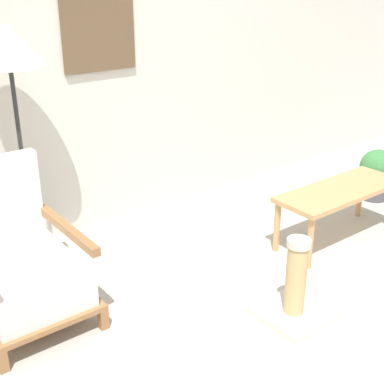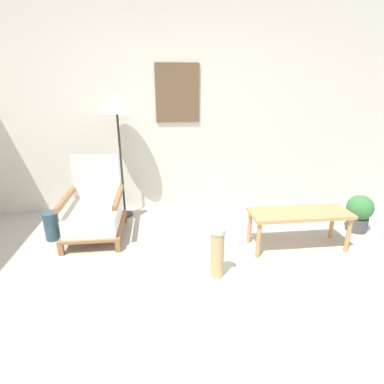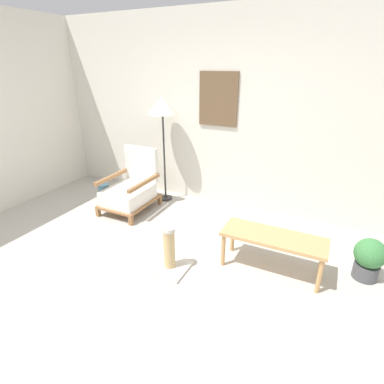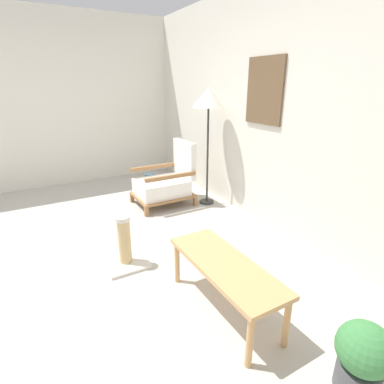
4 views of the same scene
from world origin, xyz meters
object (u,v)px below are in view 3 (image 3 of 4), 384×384
at_px(potted_plant, 369,258).
at_px(scratching_post, 169,255).
at_px(coffee_table, 273,240).
at_px(armchair, 131,189).
at_px(floor_lamp, 162,108).
at_px(vase, 105,194).

bearing_deg(potted_plant, scratching_post, -158.00).
bearing_deg(coffee_table, armchair, 166.25).
height_order(floor_lamp, potted_plant, floor_lamp).
xyz_separation_m(armchair, scratching_post, (1.22, -0.99, -0.15)).
bearing_deg(scratching_post, armchair, 140.94).
height_order(coffee_table, scratching_post, scratching_post).
distance_m(vase, scratching_post, 1.94).
xyz_separation_m(floor_lamp, scratching_post, (0.95, -1.51, -1.25)).
distance_m(coffee_table, potted_plant, 0.94).
relative_size(floor_lamp, scratching_post, 3.18).
relative_size(coffee_table, potted_plant, 2.34).
bearing_deg(vase, armchair, 6.62).
relative_size(armchair, coffee_table, 0.84).
xyz_separation_m(potted_plant, scratching_post, (-1.85, -0.75, -0.07)).
xyz_separation_m(armchair, vase, (-0.47, -0.06, -0.15)).
bearing_deg(armchair, coffee_table, -13.75).
relative_size(coffee_table, scratching_post, 2.08).
relative_size(potted_plant, scratching_post, 0.89).
height_order(floor_lamp, vase, floor_lamp).
bearing_deg(floor_lamp, armchair, -117.69).
bearing_deg(coffee_table, scratching_post, -154.50).
relative_size(floor_lamp, potted_plant, 3.59).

